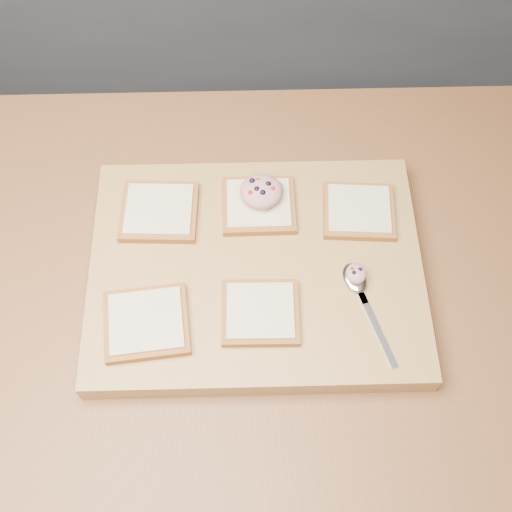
{
  "coord_description": "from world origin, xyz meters",
  "views": [
    {
      "loc": [
        0.07,
        -0.43,
        1.78
      ],
      "look_at": [
        0.08,
        0.02,
        0.96
      ],
      "focal_mm": 45.0,
      "sensor_mm": 36.0,
      "label": 1
    }
  ],
  "objects_px": {
    "cutting_board": "(256,270)",
    "spoon": "(358,285)",
    "bread_far_center": "(259,205)",
    "tuna_salad_dollop": "(261,191)"
  },
  "relations": [
    {
      "from": "cutting_board",
      "to": "spoon",
      "type": "bearing_deg",
      "value": -15.7
    },
    {
      "from": "cutting_board",
      "to": "bread_far_center",
      "type": "height_order",
      "value": "bread_far_center"
    },
    {
      "from": "cutting_board",
      "to": "tuna_salad_dollop",
      "type": "distance_m",
      "value": 0.12
    },
    {
      "from": "cutting_board",
      "to": "bread_far_center",
      "type": "xyz_separation_m",
      "value": [
        0.01,
        0.1,
        0.03
      ]
    },
    {
      "from": "cutting_board",
      "to": "tuna_salad_dollop",
      "type": "bearing_deg",
      "value": 84.61
    },
    {
      "from": "bread_far_center",
      "to": "tuna_salad_dollop",
      "type": "height_order",
      "value": "tuna_salad_dollop"
    },
    {
      "from": "cutting_board",
      "to": "tuna_salad_dollop",
      "type": "height_order",
      "value": "tuna_salad_dollop"
    },
    {
      "from": "bread_far_center",
      "to": "tuna_salad_dollop",
      "type": "bearing_deg",
      "value": 69.09
    },
    {
      "from": "tuna_salad_dollop",
      "to": "bread_far_center",
      "type": "bearing_deg",
      "value": -110.91
    },
    {
      "from": "bread_far_center",
      "to": "tuna_salad_dollop",
      "type": "relative_size",
      "value": 1.72
    }
  ]
}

